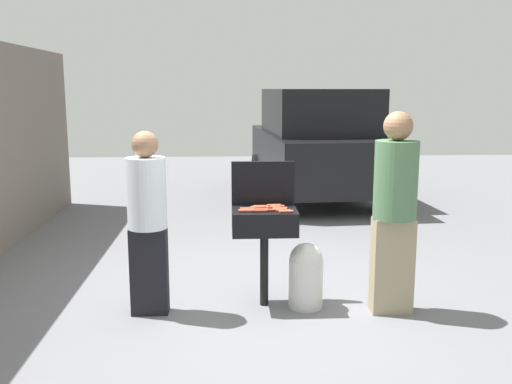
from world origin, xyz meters
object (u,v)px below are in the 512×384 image
Objects in this scene: hot_dog_2 at (274,205)px; person_right at (395,206)px; hot_dog_4 at (277,206)px; hot_dog_10 at (286,211)px; bbq_grill at (264,225)px; parked_minivan at (316,143)px; hot_dog_3 at (272,207)px; hot_dog_6 at (274,210)px; hot_dog_1 at (261,209)px; person_left at (147,217)px; hot_dog_5 at (258,207)px; hot_dog_14 at (260,211)px; hot_dog_0 at (245,211)px; hot_dog_11 at (280,208)px; hot_dog_12 at (260,206)px; propane_tank at (306,274)px; hot_dog_7 at (280,209)px; hot_dog_8 at (283,211)px; hot_dog_9 at (248,209)px; hot_dog_13 at (247,210)px.

person_right is at bearing -18.43° from hot_dog_2.
hot_dog_4 and hot_dog_10 have the same top height.
parked_minivan reaches higher than bbq_grill.
hot_dog_6 is at bearing -85.97° from hot_dog_3.
person_left is at bearing -174.56° from hot_dog_1.
hot_dog_14 is at bearing -85.58° from hot_dog_5.
hot_dog_1 is (0.14, 0.06, 0.00)m from hot_dog_0.
hot_dog_6 is (-0.01, -0.21, 0.00)m from hot_dog_2.
hot_dog_11 is at bearing 27.69° from hot_dog_14.
hot_dog_12 is 0.21× the size of propane_tank.
person_left is (-1.20, -0.13, -0.03)m from hot_dog_11.
hot_dog_4 is at bearing 94.39° from hot_dog_7.
hot_dog_2 is at bearing 86.12° from hot_dog_6.
hot_dog_1 is 1.00× the size of hot_dog_4.
hot_dog_12 is (-0.18, 0.09, 0.00)m from hot_dog_11.
hot_dog_1 reaches higher than bbq_grill.
hot_dog_12 is (0.00, 0.13, 0.00)m from hot_dog_1.
hot_dog_11 is 5.58m from parked_minivan.
propane_tank is (0.56, 0.03, -0.62)m from hot_dog_0.
bbq_grill is 0.21m from hot_dog_11.
hot_dog_5 and hot_dog_11 have the same top height.
hot_dog_14 is (-0.13, -0.03, 0.00)m from hot_dog_6.
person_right reaches higher than hot_dog_5.
hot_dog_4 is at bearing 7.74° from hot_dog_5.
propane_tank is at bearing 11.80° from hot_dog_8.
hot_dog_2 is at bearing 145.74° from propane_tank.
propane_tank is (0.54, -0.06, -0.62)m from hot_dog_9.
hot_dog_13 is at bearing -157.10° from hot_dog_4.
hot_dog_6 is 0.06m from hot_dog_7.
hot_dog_2 is 0.18m from hot_dog_7.
hot_dog_5 is 1.00× the size of hot_dog_8.
hot_dog_6 is 1.14m from person_left.
hot_dog_11 is (0.32, 0.09, 0.00)m from hot_dog_0.
hot_dog_4 is at bearing 16.21° from hot_dog_9.
person_left is (-0.89, -0.09, -0.03)m from hot_dog_13.
hot_dog_4 and hot_dog_14 have the same top height.
hot_dog_13 is 0.13m from hot_dog_14.
hot_dog_3 is at bearing -4.82° from person_right.
hot_dog_6 is 1.00× the size of hot_dog_14.
hot_dog_11 and hot_dog_12 have the same top height.
hot_dog_0 is 0.16m from hot_dog_1.
propane_tank is 0.37× the size of person_left.
hot_dog_0 is at bearing -158.04° from hot_dog_1.
hot_dog_7 is 1.19m from person_left.
hot_dog_0 is 0.34m from hot_dog_11.
hot_dog_8 is at bearing -168.20° from propane_tank.
hot_dog_12 is (0.12, 0.09, 0.00)m from hot_dog_9.
hot_dog_6 is 5.66m from parked_minivan.
hot_dog_13 is (-0.01, -0.04, 0.00)m from hot_dog_9.
hot_dog_2 is 0.14m from hot_dog_12.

